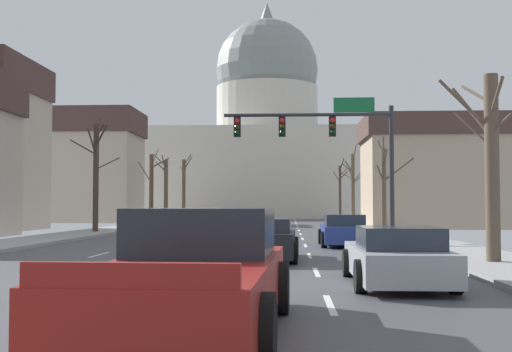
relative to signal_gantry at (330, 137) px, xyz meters
The scene contains 20 objects.
ground 17.25m from the signal_gantry, 106.63° to the right, with size 20.00×180.00×0.20m.
signal_gantry is the anchor object (origin of this frame).
capitol_building 56.11m from the signal_gantry, 94.87° to the left, with size 28.52×19.68×28.92m.
sedan_near_00 5.63m from the signal_gantry, 85.28° to the right, with size 1.94×4.38×1.28m.
sedan_near_01 11.63m from the signal_gantry, 104.39° to the right, with size 2.19×4.34×1.26m.
sedan_near_02 16.99m from the signal_gantry, 88.89° to the right, with size 2.00×4.57×1.22m.
pickup_truck_near_03 22.31m from the signal_gantry, 98.27° to the right, with size 2.49×5.85×1.62m.
sedan_oncoming_00 9.33m from the signal_gantry, 141.65° to the left, with size 1.94×4.57×1.19m.
sedan_oncoming_01 16.63m from the signal_gantry, 114.27° to the left, with size 2.12×4.56×1.21m.
sedan_oncoming_02 29.55m from the signal_gantry, 109.38° to the left, with size 2.17×4.49×1.16m.
flank_building_02 38.59m from the signal_gantry, 126.43° to the left, with size 13.34×7.61×10.71m.
flank_building_03 19.90m from the signal_gantry, 58.78° to the left, with size 13.72×7.55×7.94m.
bare_tree_00 34.86m from the signal_gantry, 84.65° to the left, with size 1.77×1.78×6.16m.
bare_tree_01 14.57m from the signal_gantry, 153.49° to the left, with size 2.55×2.27×6.76m.
bare_tree_02 5.78m from the signal_gantry, 54.00° to the left, with size 2.06×2.78×5.02m.
bare_tree_03 23.53m from the signal_gantry, 122.47° to the left, with size 2.35×2.34×5.95m.
bare_tree_04 12.93m from the signal_gantry, 73.69° to the right, with size 2.66×2.80×5.10m.
bare_tree_05 37.78m from the signal_gantry, 109.54° to the left, with size 1.40×1.49×6.74m.
bare_tree_06 28.92m from the signal_gantry, 82.23° to the left, with size 2.03×2.00×6.85m.
bare_tree_07 33.16m from the signal_gantry, 114.02° to the left, with size 1.39×2.49×6.33m.
Camera 1 is at (2.81, -14.21, 1.67)m, focal length 45.34 mm.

